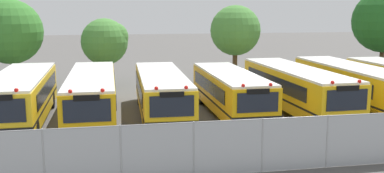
# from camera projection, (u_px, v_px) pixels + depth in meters

# --- Properties ---
(ground_plane) EXTENTS (160.00, 160.00, 0.00)m
(ground_plane) POSITION_uv_depth(u_px,v_px,m) (229.00, 113.00, 25.21)
(ground_plane) COLOR #514F4C
(school_bus_0) EXTENTS (2.72, 10.34, 2.65)m
(school_bus_0) POSITION_uv_depth(u_px,v_px,m) (21.00, 96.00, 22.89)
(school_bus_0) COLOR yellow
(school_bus_0) RESTS_ON ground_plane
(school_bus_1) EXTENTS (2.46, 10.98, 2.60)m
(school_bus_1) POSITION_uv_depth(u_px,v_px,m) (92.00, 94.00, 23.47)
(school_bus_1) COLOR #EAA80C
(school_bus_1) RESTS_ON ground_plane
(school_bus_2) EXTENTS (2.69, 10.30, 2.54)m
(school_bus_2) POSITION_uv_depth(u_px,v_px,m) (161.00, 93.00, 24.16)
(school_bus_2) COLOR yellow
(school_bus_2) RESTS_ON ground_plane
(school_bus_3) EXTENTS (2.46, 9.53, 2.50)m
(school_bus_3) POSITION_uv_depth(u_px,v_px,m) (230.00, 91.00, 24.72)
(school_bus_3) COLOR #EAA80C
(school_bus_3) RESTS_ON ground_plane
(school_bus_4) EXTENTS (2.77, 11.02, 2.63)m
(school_bus_4) POSITION_uv_depth(u_px,v_px,m) (296.00, 87.00, 25.47)
(school_bus_4) COLOR yellow
(school_bus_4) RESTS_ON ground_plane
(school_bus_5) EXTENTS (2.59, 11.28, 2.64)m
(school_bus_5) POSITION_uv_depth(u_px,v_px,m) (353.00, 84.00, 26.44)
(school_bus_5) COLOR yellow
(school_bus_5) RESTS_ON ground_plane
(tree_0) EXTENTS (4.67, 4.67, 6.54)m
(tree_0) POSITION_uv_depth(u_px,v_px,m) (10.00, 31.00, 31.99)
(tree_0) COLOR #4C3823
(tree_0) RESTS_ON ground_plane
(tree_1) EXTENTS (3.57, 3.53, 5.14)m
(tree_1) POSITION_uv_depth(u_px,v_px,m) (106.00, 41.00, 33.59)
(tree_1) COLOR #4C3823
(tree_1) RESTS_ON ground_plane
(tree_2) EXTENTS (3.92, 3.92, 6.13)m
(tree_2) POSITION_uv_depth(u_px,v_px,m) (236.00, 30.00, 34.63)
(tree_2) COLOR #4C3823
(tree_2) RESTS_ON ground_plane
(chainlink_fence) EXTENTS (27.58, 0.07, 2.01)m
(chainlink_fence) POSITION_uv_depth(u_px,v_px,m) (295.00, 143.00, 16.13)
(chainlink_fence) COLOR #9EA0A3
(chainlink_fence) RESTS_ON ground_plane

